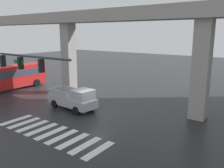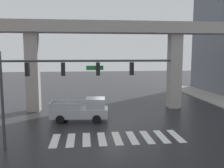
% 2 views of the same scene
% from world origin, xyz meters
% --- Properties ---
extents(ground_plane, '(120.00, 120.00, 0.00)m').
position_xyz_m(ground_plane, '(0.00, 0.00, 0.00)').
color(ground_plane, '#232326').
extents(crosswalk_stripes, '(9.35, 2.80, 0.01)m').
position_xyz_m(crosswalk_stripes, '(-0.00, -4.83, 0.01)').
color(crosswalk_stripes, silver).
rests_on(crosswalk_stripes, ground).
extents(elevated_overpass, '(50.18, 2.26, 9.38)m').
position_xyz_m(elevated_overpass, '(0.00, 4.45, 7.99)').
color(elevated_overpass, '#9E9991').
rests_on(elevated_overpass, ground).
extents(pickup_truck, '(5.24, 2.41, 2.08)m').
position_xyz_m(pickup_truck, '(-2.48, 0.04, 0.99)').
color(pickup_truck, '#A8AAAF').
rests_on(pickup_truck, ground).
extents(city_bus, '(2.83, 10.81, 2.99)m').
position_xyz_m(city_bus, '(-14.99, 0.36, 1.72)').
color(city_bus, red).
rests_on(city_bus, ground).
extents(traffic_signal_mast, '(10.89, 0.32, 6.20)m').
position_xyz_m(traffic_signal_mast, '(-3.74, -5.93, 4.67)').
color(traffic_signal_mast, '#38383D').
rests_on(traffic_signal_mast, ground).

